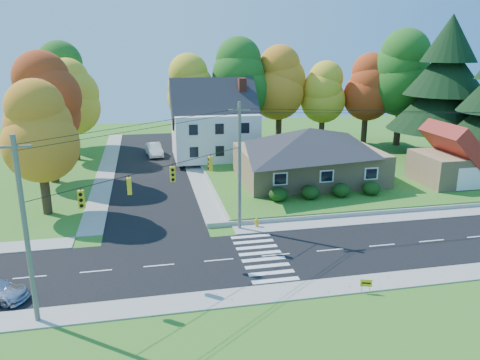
# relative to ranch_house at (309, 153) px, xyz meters

# --- Properties ---
(ground) EXTENTS (120.00, 120.00, 0.00)m
(ground) POSITION_rel_ranch_house_xyz_m (-8.00, -16.00, -3.27)
(ground) COLOR #3D7923
(road_main) EXTENTS (90.00, 8.00, 0.02)m
(road_main) POSITION_rel_ranch_house_xyz_m (-8.00, -16.00, -3.26)
(road_main) COLOR black
(road_main) RESTS_ON ground
(road_cross) EXTENTS (8.00, 44.00, 0.02)m
(road_cross) POSITION_rel_ranch_house_xyz_m (-16.00, 10.00, -3.25)
(road_cross) COLOR black
(road_cross) RESTS_ON ground
(sidewalk_north) EXTENTS (90.00, 2.00, 0.08)m
(sidewalk_north) POSITION_rel_ranch_house_xyz_m (-8.00, -11.00, -3.23)
(sidewalk_north) COLOR #9C9A90
(sidewalk_north) RESTS_ON ground
(sidewalk_south) EXTENTS (90.00, 2.00, 0.08)m
(sidewalk_south) POSITION_rel_ranch_house_xyz_m (-8.00, -21.00, -3.23)
(sidewalk_south) COLOR #9C9A90
(sidewalk_south) RESTS_ON ground
(lawn) EXTENTS (30.00, 30.00, 0.50)m
(lawn) POSITION_rel_ranch_house_xyz_m (5.00, 5.00, -3.02)
(lawn) COLOR #3D7923
(lawn) RESTS_ON ground
(ranch_house) EXTENTS (14.60, 10.60, 5.40)m
(ranch_house) POSITION_rel_ranch_house_xyz_m (0.00, 0.00, 0.00)
(ranch_house) COLOR tan
(ranch_house) RESTS_ON lawn
(colonial_house) EXTENTS (10.40, 8.40, 9.60)m
(colonial_house) POSITION_rel_ranch_house_xyz_m (-7.96, 12.00, 1.32)
(colonial_house) COLOR silver
(colonial_house) RESTS_ON lawn
(garage) EXTENTS (7.30, 6.30, 4.60)m
(garage) POSITION_rel_ranch_house_xyz_m (14.00, -4.01, -0.42)
(garage) COLOR tan
(garage) RESTS_ON lawn
(hedge_row) EXTENTS (10.70, 1.70, 1.27)m
(hedge_row) POSITION_rel_ranch_house_xyz_m (-0.50, -6.20, -2.13)
(hedge_row) COLOR #163A10
(hedge_row) RESTS_ON lawn
(traffic_infrastructure) EXTENTS (38.10, 10.66, 10.00)m
(traffic_infrastructure) POSITION_rel_ranch_house_xyz_m (-8.15, -14.65, 1.88)
(traffic_infrastructure) COLOR #666059
(traffic_infrastructure) RESTS_ON ground
(tree_lot_0) EXTENTS (6.72, 6.72, 12.51)m
(tree_lot_0) POSITION_rel_ranch_house_xyz_m (-10.00, 18.00, 5.04)
(tree_lot_0) COLOR #3F2A19
(tree_lot_0) RESTS_ON lawn
(tree_lot_1) EXTENTS (7.84, 7.84, 14.60)m
(tree_lot_1) POSITION_rel_ranch_house_xyz_m (-4.00, 17.00, 6.35)
(tree_lot_1) COLOR #3F2A19
(tree_lot_1) RESTS_ON lawn
(tree_lot_2) EXTENTS (7.28, 7.28, 13.56)m
(tree_lot_2) POSITION_rel_ranch_house_xyz_m (2.00, 18.00, 5.70)
(tree_lot_2) COLOR #3F2A19
(tree_lot_2) RESTS_ON lawn
(tree_lot_3) EXTENTS (6.16, 6.16, 11.47)m
(tree_lot_3) POSITION_rel_ranch_house_xyz_m (8.00, 17.00, 4.39)
(tree_lot_3) COLOR #3F2A19
(tree_lot_3) RESTS_ON lawn
(tree_lot_4) EXTENTS (6.72, 6.72, 12.51)m
(tree_lot_4) POSITION_rel_ranch_house_xyz_m (14.00, 16.00, 5.04)
(tree_lot_4) COLOR #3F2A19
(tree_lot_4) RESTS_ON lawn
(tree_lot_5) EXTENTS (8.40, 8.40, 15.64)m
(tree_lot_5) POSITION_rel_ranch_house_xyz_m (18.00, 14.00, 7.00)
(tree_lot_5) COLOR #3F2A19
(tree_lot_5) RESTS_ON lawn
(conifer_east_a) EXTENTS (12.80, 12.80, 16.96)m
(conifer_east_a) POSITION_rel_ranch_house_xyz_m (19.00, 6.00, 6.12)
(conifer_east_a) COLOR #3F2A19
(conifer_east_a) RESTS_ON lawn
(tree_west_0) EXTENTS (6.16, 6.16, 11.47)m
(tree_west_0) POSITION_rel_ranch_house_xyz_m (-25.00, -4.00, 3.89)
(tree_west_0) COLOR #3F2A19
(tree_west_0) RESTS_ON ground
(tree_west_1) EXTENTS (7.28, 7.28, 13.56)m
(tree_west_1) POSITION_rel_ranch_house_xyz_m (-26.00, 6.00, 5.20)
(tree_west_1) COLOR #3F2A19
(tree_west_1) RESTS_ON ground
(tree_west_2) EXTENTS (6.72, 6.72, 12.51)m
(tree_west_2) POSITION_rel_ranch_house_xyz_m (-25.00, 16.00, 4.54)
(tree_west_2) COLOR #3F2A19
(tree_west_2) RESTS_ON ground
(tree_west_3) EXTENTS (7.84, 7.84, 14.60)m
(tree_west_3) POSITION_rel_ranch_house_xyz_m (-27.00, 24.00, 5.85)
(tree_west_3) COLOR #3F2A19
(tree_west_3) RESTS_ON ground
(white_car) EXTENTS (2.32, 5.14, 1.64)m
(white_car) POSITION_rel_ranch_house_xyz_m (-15.35, 16.08, -2.43)
(white_car) COLOR silver
(white_car) RESTS_ON road_cross
(fire_hydrant) EXTENTS (0.42, 0.33, 0.75)m
(fire_hydrant) POSITION_rel_ranch_house_xyz_m (-8.09, -10.72, -2.91)
(fire_hydrant) COLOR gold
(fire_hydrant) RESTS_ON ground
(yard_sign) EXTENTS (0.66, 0.24, 0.85)m
(yard_sign) POSITION_rel_ranch_house_xyz_m (-4.22, -21.97, -2.66)
(yard_sign) COLOR black
(yard_sign) RESTS_ON ground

